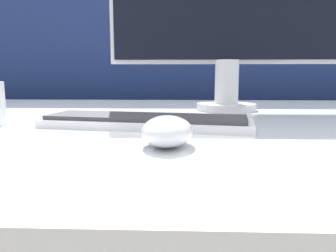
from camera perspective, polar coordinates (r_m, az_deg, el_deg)
The scene contains 4 objects.
partition_panel at distance 1.49m, azimuth 1.63°, elevation 1.04°, with size 5.00×0.03×1.32m.
computer_mouse_near at distance 0.48m, azimuth -0.15°, elevation -0.88°, with size 0.08×0.11×0.04m.
keyboard at distance 0.65m, azimuth -3.81°, elevation 0.82°, with size 0.43×0.19×0.02m.
monitor at distance 0.99m, azimuth 10.54°, elevation 19.90°, with size 0.67×0.17×0.52m.
Camera 1 is at (0.01, -0.77, 0.86)m, focal length 35.00 mm.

